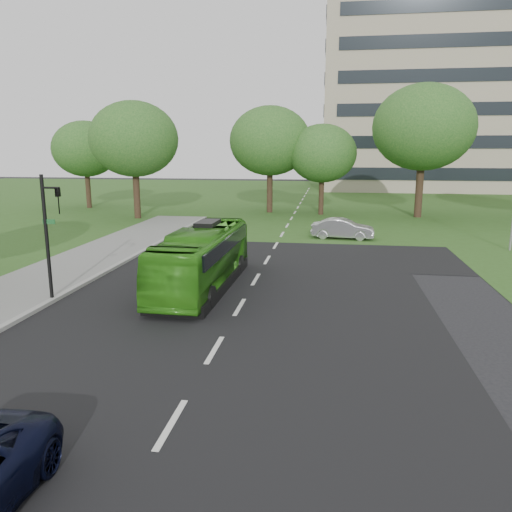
% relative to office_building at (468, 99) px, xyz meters
% --- Properties ---
extents(ground, '(160.00, 160.00, 0.00)m').
position_rel_office_building_xyz_m(ground, '(-21.96, -61.96, -12.50)').
color(ground, black).
rests_on(ground, ground).
extents(street_surfaces, '(120.00, 120.00, 0.15)m').
position_rel_office_building_xyz_m(street_surfaces, '(-22.34, -39.21, -12.47)').
color(street_surfaces, black).
rests_on(street_surfaces, ground).
extents(office_building, '(40.10, 20.10, 25.00)m').
position_rel_office_building_xyz_m(office_building, '(0.00, 0.00, 0.00)').
color(office_building, tan).
rests_on(office_building, ground).
extents(tree_park_a, '(7.13, 7.13, 9.47)m').
position_rel_office_building_xyz_m(tree_park_a, '(-34.66, -37.67, -6.07)').
color(tree_park_a, black).
rests_on(tree_park_a, ground).
extents(tree_park_b, '(7.18, 7.18, 9.41)m').
position_rel_office_building_xyz_m(tree_park_b, '(-24.26, -32.11, -6.16)').
color(tree_park_b, black).
rests_on(tree_park_b, ground).
extents(tree_park_c, '(5.86, 5.86, 7.78)m').
position_rel_office_building_xyz_m(tree_park_c, '(-19.61, -33.02, -7.22)').
color(tree_park_c, black).
rests_on(tree_park_c, ground).
extents(tree_park_d, '(8.24, 8.24, 10.90)m').
position_rel_office_building_xyz_m(tree_park_d, '(-11.46, -33.54, -5.12)').
color(tree_park_d, black).
rests_on(tree_park_d, ground).
extents(tree_park_f, '(6.22, 6.22, 8.31)m').
position_rel_office_building_xyz_m(tree_park_f, '(-42.19, -31.24, -6.85)').
color(tree_park_f, black).
rests_on(tree_park_f, ground).
extents(bus, '(2.28, 8.97, 2.49)m').
position_rel_office_building_xyz_m(bus, '(-23.97, -57.45, -11.26)').
color(bus, '#358D19').
rests_on(bus, ground).
extents(sedan, '(4.09, 1.77, 1.31)m').
position_rel_office_building_xyz_m(sedan, '(-17.96, -44.96, -11.85)').
color(sedan, silver).
rests_on(sedan, ground).
extents(traffic_light, '(0.77, 0.22, 4.78)m').
position_rel_office_building_xyz_m(traffic_light, '(-29.01, -60.25, -9.69)').
color(traffic_light, black).
rests_on(traffic_light, ground).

